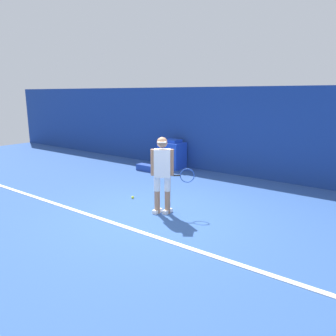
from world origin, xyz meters
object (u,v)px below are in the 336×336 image
object	(u,v)px
tennis_ball	(133,197)
covered_chair	(172,154)
tennis_player	(163,172)
equipment_bag	(147,168)

from	to	relation	value
tennis_ball	covered_chair	size ratio (longest dim) A/B	0.07
tennis_player	equipment_bag	xyz separation A→B (m)	(-2.82, 2.78, -0.81)
tennis_player	equipment_bag	world-z (taller)	tennis_player
tennis_player	covered_chair	size ratio (longest dim) A/B	1.66
covered_chair	equipment_bag	world-z (taller)	covered_chair
tennis_ball	covered_chair	world-z (taller)	covered_chair
tennis_player	covered_chair	distance (m)	4.40
tennis_player	tennis_ball	size ratio (longest dim) A/B	24.07
tennis_player	equipment_bag	bearing A→B (deg)	100.12
tennis_ball	equipment_bag	xyz separation A→B (m)	(-1.63, 2.44, 0.07)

